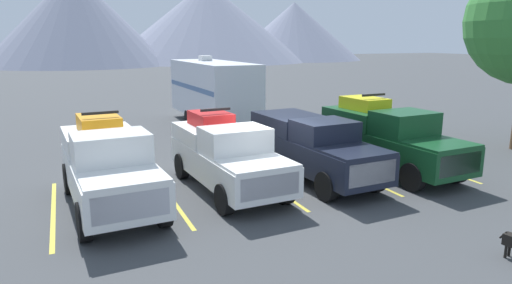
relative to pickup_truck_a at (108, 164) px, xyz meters
name	(u,v)px	position (x,y,z in m)	size (l,w,h in m)	color
ground_plane	(275,188)	(4.95, -0.39, -1.22)	(240.00, 240.00, 0.00)	#3F4244
pickup_truck_a	(108,164)	(0.00, 0.00, 0.00)	(2.47, 5.68, 2.60)	white
pickup_truck_b	(226,153)	(3.56, 0.27, -0.09)	(2.44, 5.60, 2.45)	white
pickup_truck_c	(312,145)	(6.61, 0.21, -0.09)	(2.39, 5.95, 2.09)	black
pickup_truck_d	(387,136)	(9.58, 0.01, 0.02)	(2.50, 5.97, 2.68)	#144723
lot_stripe_a	(53,212)	(-1.52, 0.13, -1.22)	(0.12, 5.50, 0.01)	gold
lot_stripe_b	(170,196)	(1.72, 0.13, -1.22)	(0.12, 5.50, 0.01)	gold
lot_stripe_c	(268,184)	(4.95, 0.13, -1.22)	(0.12, 5.50, 0.01)	gold
lot_stripe_d	(351,173)	(8.18, 0.13, -1.22)	(0.12, 5.50, 0.01)	gold
lot_stripe_e	(422,163)	(11.41, 0.13, -1.22)	(0.12, 5.50, 0.01)	gold
camper_trailer_a	(213,89)	(6.58, 11.07, 0.76)	(2.84, 9.17, 3.76)	silver
mountain_ridge	(91,23)	(5.26, 85.11, 6.68)	(141.40, 44.00, 16.90)	gray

